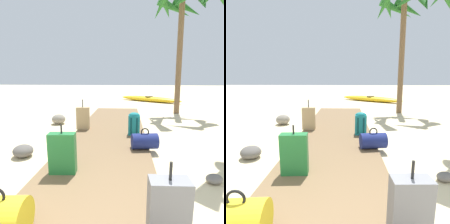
{
  "view_description": "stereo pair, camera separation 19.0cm",
  "coord_description": "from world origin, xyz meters",
  "views": [
    {
      "loc": [
        0.43,
        -0.62,
        1.45
      ],
      "look_at": [
        0.04,
        4.17,
        0.55
      ],
      "focal_mm": 29.99,
      "sensor_mm": 36.0,
      "label": 1
    },
    {
      "loc": [
        0.24,
        -0.63,
        1.45
      ],
      "look_at": [
        0.04,
        4.17,
        0.55
      ],
      "focal_mm": 29.99,
      "sensor_mm": 36.0,
      "label": 2
    }
  ],
  "objects": [
    {
      "name": "ground_plane",
      "position": [
        0.0,
        3.04,
        0.0
      ],
      "size": [
        60.0,
        60.0,
        0.0
      ],
      "primitive_type": "plane",
      "color": "beige"
    },
    {
      "name": "boardwalk",
      "position": [
        0.0,
        3.8,
        0.04
      ],
      "size": [
        1.74,
        7.59,
        0.08
      ],
      "primitive_type": "cube",
      "color": "brown",
      "rests_on": "ground"
    },
    {
      "name": "suitcase_green",
      "position": [
        -0.49,
        1.83,
        0.38
      ],
      "size": [
        0.39,
        0.19,
        0.72
      ],
      "color": "#237538",
      "rests_on": "boardwalk"
    },
    {
      "name": "suitcase_tan",
      "position": [
        -0.74,
        4.16,
        0.38
      ],
      "size": [
        0.34,
        0.2,
        0.79
      ],
      "color": "tan",
      "rests_on": "boardwalk"
    },
    {
      "name": "suitcase_grey",
      "position": [
        0.78,
        0.77,
        0.36
      ],
      "size": [
        0.34,
        0.19,
        0.72
      ],
      "color": "slate",
      "rests_on": "boardwalk"
    },
    {
      "name": "duffel_bag_navy",
      "position": [
        0.78,
        2.87,
        0.23
      ],
      "size": [
        0.53,
        0.37,
        0.41
      ],
      "color": "navy",
      "rests_on": "boardwalk"
    },
    {
      "name": "backpack_teal",
      "position": [
        0.6,
        3.76,
        0.37
      ],
      "size": [
        0.28,
        0.23,
        0.55
      ],
      "color": "#197A7F",
      "rests_on": "boardwalk"
    },
    {
      "name": "palm_tree_far_right",
      "position": [
        2.43,
        7.13,
        3.89
      ],
      "size": [
        2.34,
        2.2,
        4.73
      ],
      "color": "brown",
      "rests_on": "ground"
    },
    {
      "name": "kayak",
      "position": [
        1.73,
        10.67,
        0.15
      ],
      "size": [
        3.6,
        2.68,
        0.32
      ],
      "color": "gold",
      "rests_on": "ground"
    },
    {
      "name": "rock_left_near",
      "position": [
        -1.71,
        4.93,
        0.15
      ],
      "size": [
        0.54,
        0.54,
        0.31
      ],
      "primitive_type": "ellipsoid",
      "rotation": [
        0.0,
        0.0,
        0.39
      ],
      "color": "gray",
      "rests_on": "ground"
    },
    {
      "name": "rock_right_near",
      "position": [
        1.65,
        1.86,
        0.06
      ],
      "size": [
        0.3,
        0.27,
        0.13
      ],
      "primitive_type": "ellipsoid",
      "rotation": [
        0.0,
        0.0,
        0.42
      ],
      "color": "slate",
      "rests_on": "ground"
    },
    {
      "name": "rock_left_far",
      "position": [
        -1.48,
        2.49,
        0.11
      ],
      "size": [
        0.52,
        0.52,
        0.22
      ],
      "primitive_type": "ellipsoid",
      "rotation": [
        0.0,
        0.0,
        0.89
      ],
      "color": "#5B5651",
      "rests_on": "ground"
    }
  ]
}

